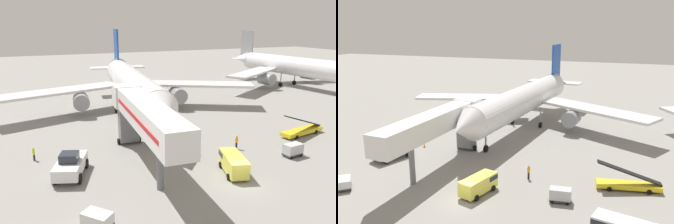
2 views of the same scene
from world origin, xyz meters
TOP-DOWN VIEW (x-y plane):
  - ground_plane at (0.00, 0.00)m, footprint 300.00×300.00m
  - airplane_at_gate at (-2.07, 30.82)m, footprint 47.60×46.36m
  - jet_bridge at (-7.57, 8.43)m, footprint 4.58×21.66m
  - pushback_tug at (-15.68, 8.67)m, footprint 4.42×6.29m
  - belt_loader_truck at (17.11, 9.23)m, footprint 7.64×2.97m
  - service_van_mid_right at (0.74, 2.58)m, footprint 3.25×5.29m
  - baggage_cart_near_right at (-14.93, -1.69)m, footprint 2.62×2.71m
  - baggage_cart_near_center at (10.08, 3.54)m, footprint 2.46×1.51m
  - ground_crew_worker_foreground at (5.09, 8.25)m, footprint 0.39×0.39m
  - ground_crew_worker_midground at (-19.20, 14.56)m, footprint 0.40×0.40m
  - safety_cone_alpha at (-13.87, 14.37)m, footprint 0.37×0.37m

SIDE VIEW (x-z plane):
  - ground_plane at x=0.00m, z-range 0.00..0.00m
  - safety_cone_alpha at x=-13.87m, z-range 0.00..0.56m
  - baggage_cart_near_right at x=-14.93m, z-range 0.08..1.39m
  - belt_loader_truck at x=17.11m, z-range -0.94..2.51m
  - ground_crew_worker_midground at x=-19.20m, z-range 0.05..1.65m
  - baggage_cart_near_center at x=10.08m, z-range 0.08..1.68m
  - ground_crew_worker_foreground at x=5.09m, z-range 0.05..1.91m
  - service_van_mid_right at x=0.74m, z-range 0.15..2.21m
  - pushback_tug at x=-15.68m, z-range -0.09..2.61m
  - airplane_at_gate at x=-2.07m, z-range -1.90..12.57m
  - jet_bridge at x=-7.57m, z-range 2.10..10.01m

